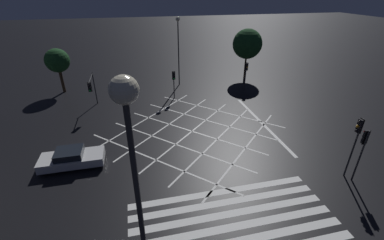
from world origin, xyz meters
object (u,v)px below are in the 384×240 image
Objects in this scene: street_tree_near at (247,44)px; waiting_car at (72,158)px; traffic_light_se_cross at (363,145)px; traffic_light_median_north at (174,79)px; traffic_light_se_main at (356,137)px; traffic_light_ne_cross at (246,70)px; traffic_light_nw_cross at (92,86)px; street_lamp_west at (178,39)px; street_lamp_east at (136,181)px; street_tree_far at (57,61)px.

street_tree_near reaches higher than waiting_car.
traffic_light_se_cross is 22.08m from street_tree_near.
traffic_light_median_north is 18.64m from traffic_light_se_main.
traffic_light_nw_cross is at bearing -83.27° from traffic_light_ne_cross.
street_lamp_west is 19.45m from waiting_car.
traffic_light_se_cross reaches higher than traffic_light_nw_cross.
traffic_light_se_main is 21.64m from street_tree_near.
traffic_light_ne_cross is 27.57m from street_lamp_east.
street_lamp_east is at bearing -67.78° from waiting_car.
traffic_light_se_main reaches higher than traffic_light_median_north.
traffic_light_nw_cross is 12.02m from street_lamp_west.
street_tree_near is at bearing 108.32° from traffic_light_nw_cross.
street_tree_near is 26.18m from waiting_car.
street_lamp_west is at bearing -115.44° from traffic_light_ne_cross.
traffic_light_nw_cross reaches higher than traffic_light_ne_cross.
street_lamp_west is at bearing -2.38° from street_tree_far.
street_tree_near reaches higher than traffic_light_ne_cross.
traffic_light_nw_cross is 0.53× the size of street_tree_near.
waiting_car is (-4.80, 11.76, -6.89)m from street_lamp_east.
traffic_light_se_main reaches higher than traffic_light_se_cross.
traffic_light_ne_cross is 0.34× the size of street_lamp_east.
traffic_light_median_north is 0.73× the size of waiting_car.
street_lamp_west is at bearing -69.86° from traffic_light_se_main.
traffic_light_median_north is at bearing 49.42° from waiting_car.
street_tree_near reaches higher than traffic_light_se_main.
street_lamp_east is at bearing -11.24° from traffic_light_median_north.
street_lamp_west is (-7.87, 21.21, 3.20)m from traffic_light_se_cross.
traffic_light_se_cross is (0.15, -17.53, 0.26)m from traffic_light_ne_cross.
traffic_light_nw_cross is at bearing 100.95° from street_lamp_east.
traffic_light_se_main is 23.18m from traffic_light_nw_cross.
street_tree_near reaches higher than traffic_light_nw_cross.
street_tree_near is 23.89m from street_tree_far.
traffic_light_median_north is at bearing -107.38° from street_lamp_west.
traffic_light_nw_cross reaches higher than traffic_light_median_north.
traffic_light_se_main reaches higher than traffic_light_nw_cross.
traffic_light_se_cross is 22.84m from street_lamp_west.
waiting_car is at bearing -4.03° from traffic_light_nw_cross.
street_tree_near is at bearing -95.12° from traffic_light_se_main.
traffic_light_ne_cross is 9.22m from street_lamp_west.
traffic_light_nw_cross is at bearing -40.39° from traffic_light_se_main.
traffic_light_ne_cross is 0.78× the size of waiting_car.
street_tree_near is at bearing 115.45° from traffic_light_median_north.
traffic_light_se_cross is at bearing 29.02° from traffic_light_median_north.
street_tree_near reaches higher than traffic_light_se_cross.
street_tree_near is at bearing 4.31° from street_lamp_west.
traffic_light_median_north is at bearing -154.55° from street_tree_near.
street_lamp_east is (-13.77, -5.90, 4.79)m from traffic_light_se_cross.
traffic_light_nw_cross is 22.28m from street_lamp_east.
street_tree_near is (15.45, 27.83, -2.79)m from street_lamp_east.
street_tree_near reaches higher than traffic_light_median_north.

